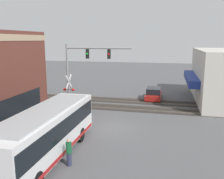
% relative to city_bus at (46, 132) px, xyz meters
% --- Properties ---
extents(ground_plane, '(120.00, 120.00, 0.00)m').
position_rel_city_bus_xyz_m(ground_plane, '(6.35, -2.80, -1.70)').
color(ground_plane, '#565659').
extents(city_bus, '(10.16, 2.59, 3.09)m').
position_rel_city_bus_xyz_m(city_bus, '(0.00, 0.00, 0.00)').
color(city_bus, white).
rests_on(city_bus, ground).
extents(traffic_signal_gantry, '(0.42, 6.54, 6.77)m').
position_rel_city_bus_xyz_m(traffic_signal_gantry, '(10.16, 1.06, 3.17)').
color(traffic_signal_gantry, gray).
rests_on(traffic_signal_gantry, ground).
extents(crossing_signal, '(1.41, 1.18, 3.81)m').
position_rel_city_bus_xyz_m(crossing_signal, '(9.67, 2.50, 0.60)').
color(crossing_signal, gray).
rests_on(crossing_signal, ground).
extents(rail_track_near, '(2.60, 60.00, 0.15)m').
position_rel_city_bus_xyz_m(rail_track_near, '(12.35, -2.80, -1.67)').
color(rail_track_near, '#332D28').
rests_on(rail_track_near, ground).
extents(rail_track_far, '(2.60, 60.00, 0.15)m').
position_rel_city_bus_xyz_m(rail_track_far, '(15.55, -2.80, -1.67)').
color(rail_track_far, '#332D28').
rests_on(rail_track_far, ground).
extents(parked_car_red, '(4.54, 1.82, 1.49)m').
position_rel_city_bus_xyz_m(parked_car_red, '(16.93, -5.40, -1.01)').
color(parked_car_red, '#B21E19').
rests_on(parked_car_red, ground).
extents(pedestrian_near_bus, '(0.34, 0.34, 1.64)m').
position_rel_city_bus_xyz_m(pedestrian_near_bus, '(-0.59, -1.71, -0.87)').
color(pedestrian_near_bus, '#2D3351').
rests_on(pedestrian_near_bus, ground).
extents(pedestrian_at_crossing, '(0.34, 0.34, 1.79)m').
position_rel_city_bus_xyz_m(pedestrian_at_crossing, '(9.10, 2.20, -0.78)').
color(pedestrian_at_crossing, '#473828').
rests_on(pedestrian_at_crossing, ground).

